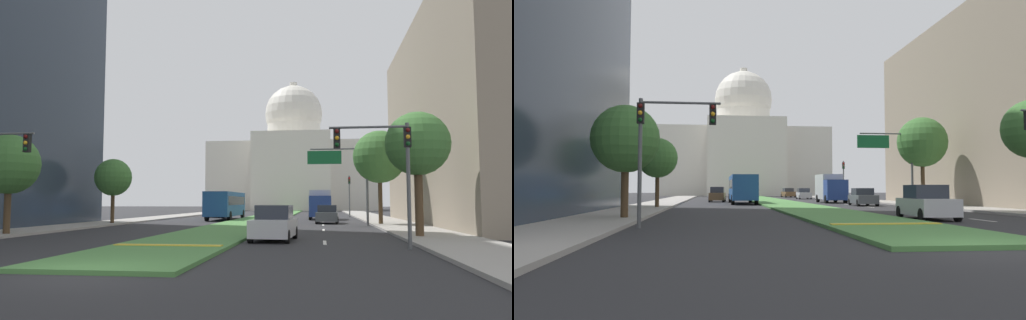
{
  "view_description": "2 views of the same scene",
  "coord_description": "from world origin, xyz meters",
  "views": [
    {
      "loc": [
        6.26,
        -12.4,
        1.94
      ],
      "look_at": [
        0.12,
        34.1,
        5.94
      ],
      "focal_mm": 34.35,
      "sensor_mm": 36.0,
      "label": 1
    },
    {
      "loc": [
        -6.88,
        -11.71,
        1.56
      ],
      "look_at": [
        -0.61,
        42.97,
        4.83
      ],
      "focal_mm": 34.16,
      "sensor_mm": 36.0,
      "label": 2
    }
  ],
  "objects": [
    {
      "name": "street_tree_right_mid",
      "position": [
        11.1,
        28.71,
        5.61
      ],
      "size": [
        4.34,
        4.34,
        7.8
      ],
      "color": "#4C3823",
      "rests_on": "ground_plane"
    },
    {
      "name": "sidewalk_right",
      "position": [
        12.34,
        41.68,
        0.07
      ],
      "size": [
        4.0,
        93.77,
        0.15
      ],
      "primitive_type": "cube",
      "color": "#9E9991",
      "rests_on": "ground_plane"
    },
    {
      "name": "sedan_far_horizon",
      "position": [
        6.8,
        62.13,
        0.78
      ],
      "size": [
        2.16,
        4.72,
        1.66
      ],
      "color": "#BCBCC1",
      "rests_on": "ground_plane"
    },
    {
      "name": "sedan_midblock",
      "position": [
        6.83,
        32.24,
        0.77
      ],
      "size": [
        2.13,
        4.2,
        1.63
      ],
      "color": "#4C5156",
      "rests_on": "ground_plane"
    },
    {
      "name": "sedan_very_far",
      "position": [
        6.71,
        77.21,
        0.8
      ],
      "size": [
        2.23,
        4.56,
        1.7
      ],
      "color": "brown",
      "rests_on": "ground_plane"
    },
    {
      "name": "traffic_light_near_left",
      "position": [
        -9.0,
        8.14,
        3.8
      ],
      "size": [
        3.34,
        0.35,
        5.2
      ],
      "color": "#515456",
      "rests_on": "ground_plane"
    },
    {
      "name": "sidewalk_left",
      "position": [
        -12.34,
        41.68,
        0.07
      ],
      "size": [
        4.0,
        93.77,
        0.15
      ],
      "primitive_type": "cube",
      "color": "#9E9991",
      "rests_on": "ground_plane"
    },
    {
      "name": "overhead_guide_sign",
      "position": [
        8.29,
        28.43,
        4.61
      ],
      "size": [
        4.95,
        0.2,
        6.5
      ],
      "color": "#515456",
      "rests_on": "ground_plane"
    },
    {
      "name": "street_tree_left_mid",
      "position": [
        -11.36,
        27.53,
        4.0
      ],
      "size": [
        3.16,
        3.16,
        5.6
      ],
      "color": "#4C3823",
      "rests_on": "ground_plane"
    },
    {
      "name": "street_tree_left_near",
      "position": [
        -11.33,
        13.3,
        4.05
      ],
      "size": [
        3.41,
        3.41,
        5.78
      ],
      "color": "#4C3823",
      "rests_on": "ground_plane"
    },
    {
      "name": "city_bus",
      "position": [
        -3.93,
        39.73,
        1.77
      ],
      "size": [
        2.62,
        11.0,
        2.95
      ],
      "color": "#1E4C8C",
      "rests_on": "ground_plane"
    },
    {
      "name": "grass_median",
      "position": [
        0.0,
        46.89,
        0.07
      ],
      "size": [
        5.03,
        93.77,
        0.14
      ],
      "primitive_type": "cube",
      "color": "#4C8442",
      "rests_on": "ground_plane"
    },
    {
      "name": "capitol_building",
      "position": [
        0.0,
        103.35,
        10.59
      ],
      "size": [
        38.24,
        24.97,
        30.63
      ],
      "color": "silver",
      "rests_on": "ground_plane"
    },
    {
      "name": "midrise_block_right",
      "position": [
        21.85,
        30.35,
        8.8
      ],
      "size": [
        15.02,
        33.05,
        17.59
      ],
      "primitive_type": "cube",
      "color": "gray",
      "rests_on": "ground_plane"
    },
    {
      "name": "ground_plane",
      "position": [
        0.0,
        52.1,
        0.0
      ],
      "size": [
        260.0,
        260.0,
        0.0
      ],
      "primitive_type": "plane",
      "color": "#2B2B2D"
    },
    {
      "name": "sedan_lead_stopped",
      "position": [
        3.93,
        12.21,
        0.82
      ],
      "size": [
        2.19,
        4.3,
        1.77
      ],
      "color": "#BCBCC1",
      "rests_on": "ground_plane"
    },
    {
      "name": "box_truck_delivery",
      "position": [
        6.18,
        42.18,
        1.68
      ],
      "size": [
        2.4,
        6.4,
        3.2
      ],
      "color": "navy",
      "rests_on": "ground_plane"
    },
    {
      "name": "traffic_light_far_right",
      "position": [
        9.84,
        50.1,
        3.31
      ],
      "size": [
        0.28,
        0.35,
        5.2
      ],
      "color": "#515456",
      "rests_on": "ground_plane"
    },
    {
      "name": "median_curb_nose",
      "position": [
        0.0,
        7.33,
        0.16
      ],
      "size": [
        4.53,
        0.5,
        0.04
      ],
      "primitive_type": "cube",
      "color": "gold",
      "rests_on": "grass_median"
    },
    {
      "name": "lane_dashes_right",
      "position": [
        6.43,
        29.75,
        0.0
      ],
      "size": [
        0.16,
        41.48,
        0.01
      ],
      "color": "silver",
      "rests_on": "ground_plane"
    },
    {
      "name": "sedan_distant",
      "position": [
        -6.5,
        47.13,
        0.84
      ],
      "size": [
        2.1,
        4.55,
        1.8
      ],
      "color": "brown",
      "rests_on": "ground_plane"
    }
  ]
}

